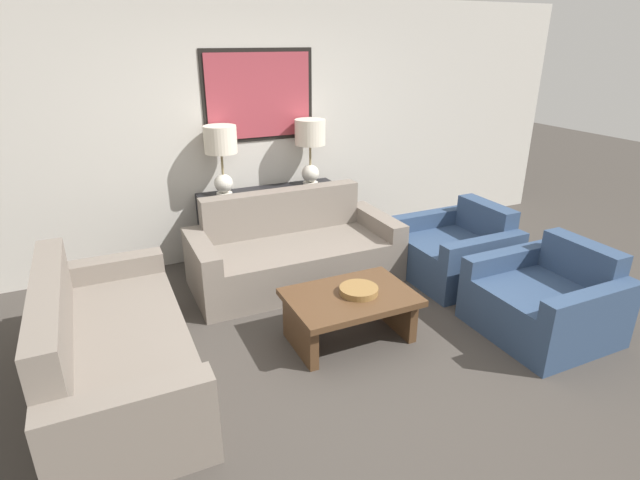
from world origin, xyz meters
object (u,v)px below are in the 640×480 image
Objects in this scene: couch_by_back_wall at (294,253)px; armchair_near_camera at (545,302)px; couch_by_side at (112,350)px; coffee_table at (350,307)px; armchair_near_back_wall at (456,252)px; console_table at (270,223)px; table_lamp_right at (310,141)px; table_lamp_left at (221,149)px; decorative_bowl at (359,290)px.

couch_by_back_wall reaches higher than armchair_near_camera.
couch_by_back_wall and couch_by_side have the same top height.
coffee_table is 1.60m from armchair_near_back_wall.
table_lamp_right is at bearing 0.00° from console_table.
decorative_bowl is (0.55, -1.86, -0.80)m from table_lamp_left.
decorative_bowl is at bearing -158.35° from armchair_near_back_wall.
table_lamp_left is 2.13m from coffee_table.
couch_by_back_wall is at bearing 29.81° from couch_by_side.
armchair_near_camera is (1.50, -1.73, -0.02)m from couch_by_back_wall.
console_table reaches higher than armchair_near_back_wall.
armchair_near_back_wall is 1.00× the size of armchair_near_camera.
armchair_near_back_wall reaches higher than coffee_table.
coffee_table is at bearing -90.10° from console_table.
armchair_near_back_wall reaches higher than decorative_bowl.
console_table reaches higher than armchair_near_camera.
armchair_near_back_wall is at bearing -22.29° from couch_by_back_wall.
armchair_near_back_wall is (3.24, 0.38, -0.02)m from couch_by_side.
decorative_bowl is (-0.41, -1.86, -0.80)m from table_lamp_right.
armchair_near_camera is (1.50, -0.56, -0.02)m from coffee_table.
console_table is 0.75× the size of couch_by_side.
armchair_near_camera is (1.50, -2.41, -0.12)m from console_table.
couch_by_side is at bearing -136.04° from console_table.
table_lamp_right is at bearing 112.81° from armchair_near_camera.
console_table is 2.14× the size of table_lamp_left.
coffee_table is 1.60m from armchair_near_camera.
table_lamp_left is 2.30m from couch_by_side.
armchair_near_camera is at bearing -50.63° from table_lamp_left.
table_lamp_left is 0.35× the size of couch_by_back_wall.
armchair_near_camera is at bearing -49.14° from couch_by_back_wall.
couch_by_side reaches higher than console_table.
console_table is 2.42m from couch_by_side.
armchair_near_camera reaches higher than decorative_bowl.
coffee_table is 1.02× the size of armchair_near_camera.
decorative_bowl is (0.07, -1.18, 0.14)m from couch_by_back_wall.
couch_by_back_wall is 2.01m from couch_by_side.
table_lamp_right is 0.73× the size of armchair_near_camera.
table_lamp_left reaches higher than couch_by_side.
couch_by_back_wall is at bearing -54.72° from table_lamp_left.
table_lamp_right is 2.14m from coffee_table.
couch_by_back_wall reaches higher than coffee_table.
console_table is 0.69m from couch_by_back_wall.
armchair_near_back_wall is at bearing -33.21° from table_lamp_left.
armchair_near_back_wall and armchair_near_camera have the same top height.
table_lamp_right is 0.71× the size of coffee_table.
couch_by_side is 6.57× the size of decorative_bowl.
couch_by_back_wall is 1.62m from armchair_near_back_wall.
couch_by_back_wall is 2.29m from armchair_near_camera.
table_lamp_right reaches higher than decorative_bowl.
couch_by_back_wall is at bearing 130.86° from armchair_near_camera.
console_table is at bearing 139.12° from armchair_near_back_wall.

